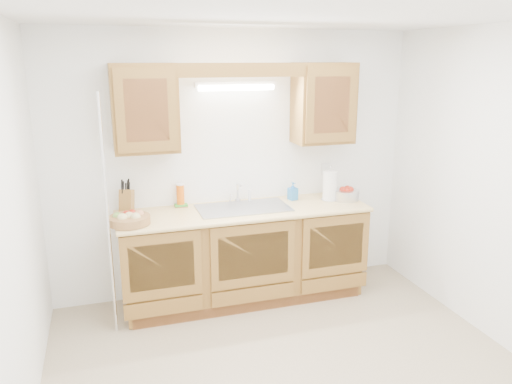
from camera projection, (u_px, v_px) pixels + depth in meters
name	position (u px, v px, depth m)	size (l,w,h in m)	color
room	(291.00, 208.00, 3.39)	(3.52, 3.50, 2.50)	tan
base_cabinets	(244.00, 255.00, 4.71)	(2.20, 0.60, 0.86)	brown
countertop	(244.00, 211.00, 4.58)	(2.30, 0.63, 0.04)	#E8C27A
upper_cabinet_left	(145.00, 108.00, 4.23)	(0.55, 0.33, 0.75)	brown
upper_cabinet_right	(323.00, 103.00, 4.71)	(0.55, 0.33, 0.75)	brown
valance	(243.00, 70.00, 4.26)	(2.20, 0.05, 0.12)	brown
fluorescent_fixture	(236.00, 86.00, 4.50)	(0.76, 0.08, 0.08)	white
sink	(243.00, 216.00, 4.61)	(0.84, 0.46, 0.36)	#9E9EA3
wire_shelf_pole	(108.00, 219.00, 3.97)	(0.03, 0.03, 2.00)	silver
outlet_plate	(325.00, 169.00, 5.07)	(0.08, 0.01, 0.12)	white
fruit_basket	(129.00, 219.00, 4.14)	(0.42, 0.42, 0.11)	#A27241
knife_block	(127.00, 201.00, 4.42)	(0.16, 0.20, 0.32)	brown
orange_canister	(180.00, 195.00, 4.63)	(0.08, 0.08, 0.22)	orange
soap_bottle	(293.00, 191.00, 4.85)	(0.08, 0.08, 0.17)	#2777C7
sponge	(181.00, 206.00, 4.64)	(0.12, 0.08, 0.02)	#CC333F
paper_towel	(330.00, 186.00, 4.82)	(0.17, 0.17, 0.34)	silver
apple_bowl	(346.00, 194.00, 4.86)	(0.28, 0.28, 0.14)	silver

